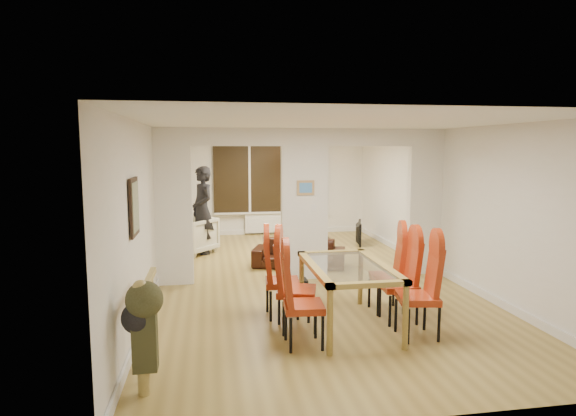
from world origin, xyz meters
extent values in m
cube|color=olive|center=(0.00, 0.00, 0.00)|extent=(5.00, 9.00, 0.01)
cube|color=white|center=(0.00, 0.00, 1.30)|extent=(5.00, 0.18, 2.60)
cube|color=black|center=(0.00, 4.44, 1.50)|extent=(3.00, 0.08, 1.80)
cube|color=white|center=(0.00, 4.40, 0.30)|extent=(1.40, 0.08, 0.50)
sphere|color=orange|center=(0.30, 3.30, 2.15)|extent=(0.36, 0.36, 0.36)
cube|color=gray|center=(-2.47, -2.40, 1.60)|extent=(0.04, 0.52, 0.67)
cube|color=#4C8CD8|center=(0.00, -0.10, 1.60)|extent=(0.30, 0.03, 0.25)
imported|color=black|center=(0.07, 0.83, 0.25)|extent=(1.87, 1.17, 0.51)
imported|color=beige|center=(-2.00, 2.35, 0.39)|extent=(1.20, 1.20, 0.79)
imported|color=black|center=(-1.77, 2.32, 0.94)|extent=(0.81, 0.69, 1.89)
imported|color=black|center=(1.82, 2.81, 0.27)|extent=(0.92, 0.38, 0.53)
cylinder|color=#143F19|center=(0.51, 2.28, 0.40)|extent=(0.08, 0.08, 0.30)
imported|color=black|center=(0.69, 2.25, 0.28)|extent=(0.21, 0.21, 0.05)
camera|label=1|loc=(-1.62, -8.07, 2.27)|focal=30.00mm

